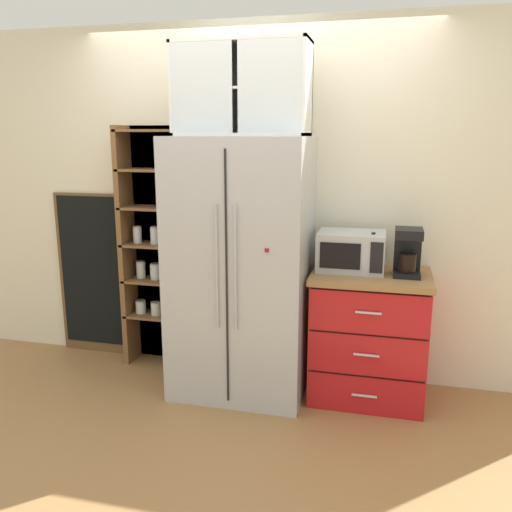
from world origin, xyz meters
TOP-DOWN VIEW (x-y plane):
  - ground_plane at (0.00, 0.00)m, footprint 10.80×10.80m
  - wall_back_cream at (0.00, 0.40)m, footprint 5.09×0.10m
  - refrigerator at (0.00, -0.00)m, footprint 0.91×0.73m
  - pantry_shelf_column at (-0.75, 0.29)m, footprint 0.55×0.27m
  - counter_cabinet at (0.87, 0.07)m, footprint 0.78×0.59m
  - microwave at (0.73, 0.12)m, footprint 0.44×0.33m
  - coffee_maker at (1.09, 0.08)m, footprint 0.17×0.20m
  - mug_cream at (0.87, 0.10)m, footprint 0.11×0.07m
  - mug_sage at (0.87, 0.07)m, footprint 0.12×0.08m
  - bottle_amber at (0.87, 0.08)m, footprint 0.07×0.07m
  - bottle_green at (0.87, 0.08)m, footprint 0.07×0.07m
  - upper_cabinet at (0.00, 0.04)m, footprint 0.87×0.32m
  - chalkboard_menu at (-1.35, 0.33)m, footprint 0.60×0.04m

SIDE VIEW (x-z plane):
  - ground_plane at x=0.00m, z-range 0.00..0.00m
  - counter_cabinet at x=0.87m, z-range 0.00..0.88m
  - chalkboard_menu at x=-1.35m, z-range 0.00..1.32m
  - refrigerator at x=0.00m, z-range 0.00..1.76m
  - pantry_shelf_column at x=-0.75m, z-range 0.00..1.84m
  - mug_cream at x=0.87m, z-range 0.88..0.97m
  - mug_sage at x=0.87m, z-range 0.88..0.97m
  - bottle_green at x=0.87m, z-range 0.86..1.11m
  - bottle_amber at x=0.87m, z-range 0.86..1.14m
  - microwave at x=0.73m, z-range 0.88..1.14m
  - coffee_maker at x=1.09m, z-range 0.88..1.19m
  - wall_back_cream at x=0.00m, z-range 0.00..2.55m
  - upper_cabinet at x=0.00m, z-range 1.76..2.34m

